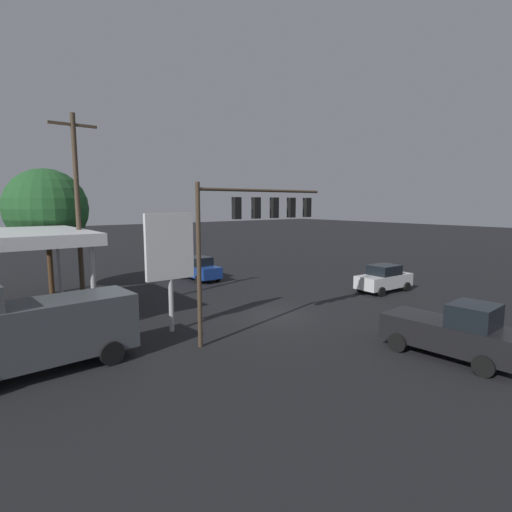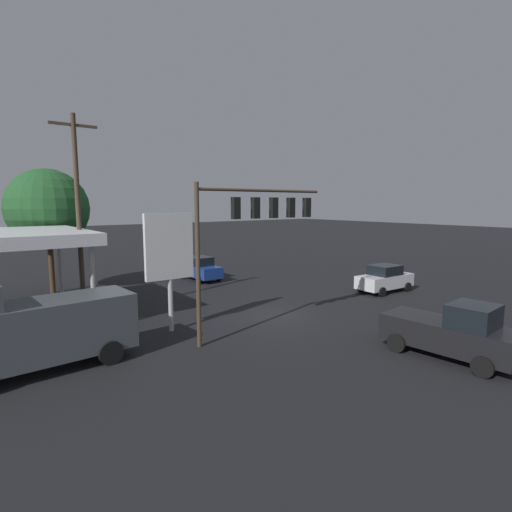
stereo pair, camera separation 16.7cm
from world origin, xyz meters
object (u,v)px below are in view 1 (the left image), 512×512
sedan_waiting (199,269)px  street_tree (46,209)px  price_sign (170,250)px  delivery_truck (34,329)px  pickup_parked (453,332)px  utility_pole (78,213)px  traffic_signal_assembly (254,220)px  sedan_far (384,278)px

sedan_waiting → street_tree: (10.67, -2.05, 4.98)m
price_sign → delivery_truck: 6.77m
sedan_waiting → pickup_parked: bearing=-1.8°
utility_pole → price_sign: utility_pole is taller
traffic_signal_assembly → sedan_waiting: (-4.66, -13.60, -4.59)m
utility_pole → price_sign: size_ratio=1.88×
sedan_waiting → pickup_parked: 21.11m
sedan_far → street_tree: 24.14m
sedan_waiting → street_tree: size_ratio=0.51×
utility_pole → delivery_truck: utility_pole is taller
price_sign → sedan_far: bearing=176.0°
pickup_parked → street_tree: street_tree is taller
sedan_far → sedan_waiting: (8.33, -11.99, 0.00)m
sedan_far → sedan_waiting: size_ratio=1.01×
pickup_parked → street_tree: (10.49, -23.16, 4.82)m
price_sign → street_tree: 13.37m
sedan_far → utility_pole: bearing=-15.5°
traffic_signal_assembly → sedan_far: bearing=-172.9°
traffic_signal_assembly → delivery_truck: bearing=-8.4°
traffic_signal_assembly → pickup_parked: (-4.48, 7.50, -4.44)m
utility_pole → sedan_far: size_ratio=2.45×
utility_pole → street_tree: size_ratio=1.27×
street_tree → sedan_waiting: bearing=169.1°
sedan_far → pickup_parked: size_ratio=0.84×
utility_pole → sedan_far: (-18.89, 6.23, -4.83)m
price_sign → sedan_waiting: size_ratio=1.32×
traffic_signal_assembly → sedan_waiting: size_ratio=1.65×
sedan_far → delivery_truck: size_ratio=0.65×
sedan_waiting → street_tree: street_tree is taller
sedan_far → delivery_truck: (22.26, 0.25, 0.74)m
pickup_parked → traffic_signal_assembly: bearing=-153.5°
utility_pole → street_tree: utility_pole is taller
price_sign → pickup_parked: price_sign is taller
street_tree → delivery_truck: bearing=77.2°
sedan_waiting → sedan_far: bearing=33.5°
utility_pole → pickup_parked: (-10.38, 15.34, -4.67)m
utility_pole → sedan_waiting: size_ratio=2.47×
utility_pole → sedan_waiting: utility_pole is taller
sedan_waiting → street_tree: 11.95m
traffic_signal_assembly → sedan_waiting: 15.10m
delivery_truck → street_tree: 15.26m
price_sign → sedan_far: price_sign is taller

